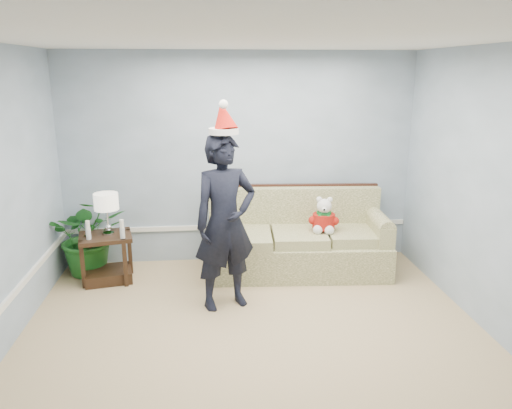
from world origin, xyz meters
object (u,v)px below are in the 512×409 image
object	(u,v)px
sofa	(297,242)
teddy_bear	(324,219)
table_lamp	(106,203)
houseplant	(89,235)
man	(225,223)
side_table	(107,263)

from	to	relation	value
sofa	teddy_bear	distance (m)	0.47
table_lamp	houseplant	distance (m)	0.60
man	teddy_bear	bearing A→B (deg)	11.60
houseplant	man	xyz separation A→B (m)	(1.64, -1.05, 0.43)
table_lamp	man	world-z (taller)	man
side_table	table_lamp	distance (m)	0.74
teddy_bear	table_lamp	bearing A→B (deg)	-167.50
houseplant	man	size ratio (longest dim) A/B	0.53
side_table	houseplant	xyz separation A→B (m)	(-0.25, 0.26, 0.27)
sofa	man	size ratio (longest dim) A/B	1.21
man	sofa	bearing A→B (deg)	23.76
man	teddy_bear	world-z (taller)	man
sofa	table_lamp	bearing A→B (deg)	-173.40
houseplant	man	bearing A→B (deg)	-32.58
sofa	teddy_bear	bearing A→B (deg)	-21.17
houseplant	sofa	bearing A→B (deg)	-3.06
man	teddy_bear	distance (m)	1.47
table_lamp	teddy_bear	world-z (taller)	table_lamp
teddy_bear	side_table	bearing A→B (deg)	-167.28
table_lamp	teddy_bear	size ratio (longest dim) A/B	1.13
side_table	sofa	bearing A→B (deg)	3.09
houseplant	teddy_bear	xyz separation A→B (m)	(2.88, -0.28, 0.20)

